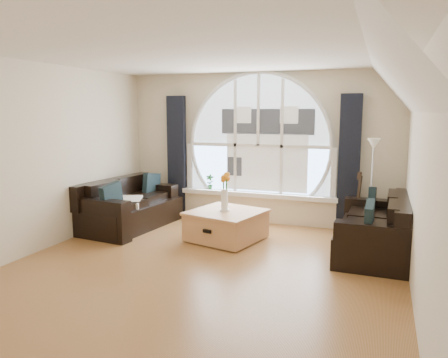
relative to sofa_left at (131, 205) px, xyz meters
The scene contains 21 objects.
ground 2.52m from the sofa_left, 38.06° to the right, with size 5.00×5.50×0.01m, color brown.
ceiling 3.39m from the sofa_left, 38.06° to the right, with size 5.00×5.50×0.01m, color silver.
wall_back 2.49m from the sofa_left, 31.78° to the left, with size 5.00×0.01×2.70m, color beige.
wall_front 4.81m from the sofa_left, 65.41° to the right, with size 5.00×0.01×2.70m, color beige.
wall_left 1.88m from the sofa_left, 109.36° to the right, with size 0.01×5.50×2.70m, color beige.
wall_right 4.81m from the sofa_left, 18.99° to the right, with size 0.01×5.50×2.70m, color beige.
attic_slope 4.84m from the sofa_left, 20.25° to the right, with size 0.92×5.50×0.72m, color silver.
arched_window 2.60m from the sofa_left, 31.15° to the left, with size 2.60×0.06×2.15m, color silver.
window_sill 2.26m from the sofa_left, 29.62° to the left, with size 2.90×0.22×0.08m, color white.
window_frame 2.58m from the sofa_left, 30.50° to the left, with size 2.76×0.08×2.15m, color white.
neighbor_house 2.65m from the sofa_left, 29.00° to the left, with size 1.70×0.02×1.50m, color silver.
curtain_left 1.38m from the sofa_left, 71.77° to the left, with size 0.35×0.12×2.30m, color black.
curtain_right 3.80m from the sofa_left, 17.09° to the left, with size 0.35×0.12×2.30m, color black.
sofa_left is the anchor object (origin of this frame).
sofa_right 4.02m from the sofa_left, ahead, with size 0.92×1.85×0.82m, color black.
coffee_chest 1.84m from the sofa_left, ahead, with size 1.03×1.03×0.51m, color tan.
throw_blanket 0.30m from the sofa_left, 80.96° to the right, with size 0.55×0.55×0.10m, color silver.
vase_flowers 1.86m from the sofa_left, ahead, with size 0.24×0.24×0.70m, color white.
floor_lamp 4.02m from the sofa_left, ahead, with size 0.24×0.24×1.60m, color #B2B2B2.
guitar 3.84m from the sofa_left, 12.15° to the left, with size 0.36×0.24×1.06m, color #96572C.
potted_plant 1.55m from the sofa_left, 47.09° to the left, with size 0.15×0.10×0.29m, color #1E6023.
Camera 1 is at (2.13, -4.91, 2.01)m, focal length 35.03 mm.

